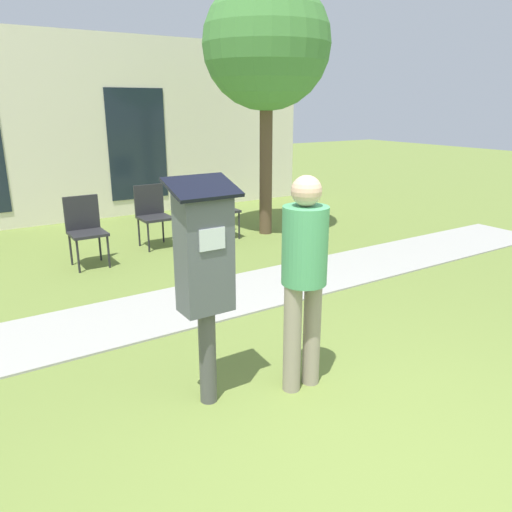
# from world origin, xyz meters

# --- Properties ---
(ground_plane) EXTENTS (40.00, 40.00, 0.00)m
(ground_plane) POSITION_xyz_m (0.00, 0.00, 0.00)
(ground_plane) COLOR olive
(sidewalk) EXTENTS (12.00, 1.10, 0.02)m
(sidewalk) POSITION_xyz_m (0.00, 2.96, 0.01)
(sidewalk) COLOR #A3A099
(sidewalk) RESTS_ON ground
(building_facade) EXTENTS (10.00, 0.26, 3.20)m
(building_facade) POSITION_xyz_m (0.00, 7.71, 1.60)
(building_facade) COLOR beige
(building_facade) RESTS_ON ground
(parking_meter) EXTENTS (0.44, 0.31, 1.59)m
(parking_meter) POSITION_xyz_m (-0.47, 1.29, 1.02)
(parking_meter) COLOR #4C4C4C
(parking_meter) RESTS_ON ground
(person_standing) EXTENTS (0.32, 0.32, 1.58)m
(person_standing) POSITION_xyz_m (0.20, 1.09, 0.93)
(person_standing) COLOR gray
(person_standing) RESTS_ON ground
(outdoor_chair_left) EXTENTS (0.44, 0.44, 0.90)m
(outdoor_chair_left) POSITION_xyz_m (-0.33, 4.94, 0.53)
(outdoor_chair_left) COLOR #262628
(outdoor_chair_left) RESTS_ON ground
(outdoor_chair_middle) EXTENTS (0.44, 0.44, 0.90)m
(outdoor_chair_middle) POSITION_xyz_m (0.74, 5.33, 0.53)
(outdoor_chair_middle) COLOR #262628
(outdoor_chair_middle) RESTS_ON ground
(outdoor_chair_right) EXTENTS (0.44, 0.44, 0.90)m
(outdoor_chair_right) POSITION_xyz_m (1.82, 5.26, 0.53)
(outdoor_chair_right) COLOR #262628
(outdoor_chair_right) RESTS_ON ground
(tree) EXTENTS (1.90, 1.90, 3.82)m
(tree) POSITION_xyz_m (2.56, 5.06, 2.84)
(tree) COLOR brown
(tree) RESTS_ON ground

